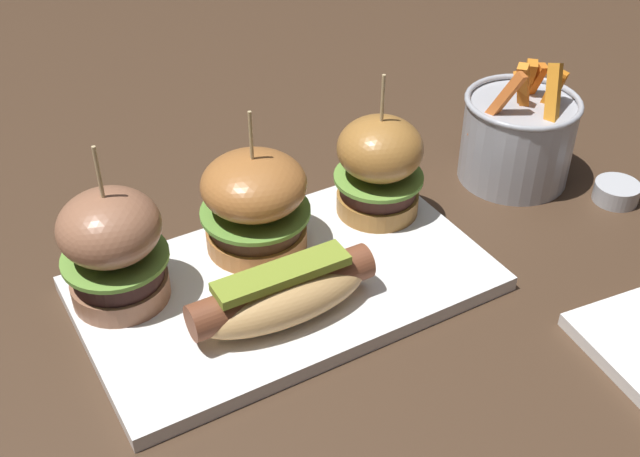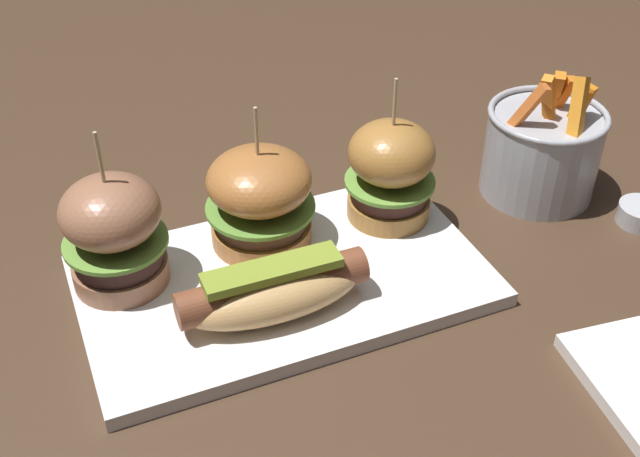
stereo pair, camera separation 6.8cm
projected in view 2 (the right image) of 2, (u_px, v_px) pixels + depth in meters
The scene contains 7 objects.
ground_plane at pixel (284, 287), 0.71m from camera, with size 3.00×3.00×0.00m, color #422D1E.
platter_main at pixel (283, 281), 0.70m from camera, with size 0.35×0.20×0.01m, color white.
hot_dog at pixel (273, 290), 0.65m from camera, with size 0.16×0.06×0.05m.
slider_left at pixel (114, 232), 0.66m from camera, with size 0.09×0.09×0.15m.
slider_center at pixel (256, 199), 0.71m from camera, with size 0.10×0.10×0.14m.
slider_right at pixel (391, 170), 0.74m from camera, with size 0.09×0.09×0.14m.
fries_bucket at pixel (542, 150), 0.80m from camera, with size 0.12×0.12×0.14m.
Camera 2 is at (-0.18, -0.51, 0.46)m, focal length 45.03 mm.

